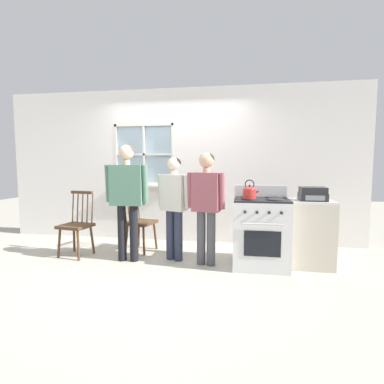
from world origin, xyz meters
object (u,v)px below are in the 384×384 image
object	(u,v)px
chair_near_wall	(77,226)
potted_plant	(133,181)
person_adult_right	(206,198)
stove	(261,232)
person_teen_center	(174,200)
side_counter	(311,233)
chair_by_window	(140,223)
person_elderly_left	(127,191)
stereo	(313,194)
kettle	(249,192)

from	to	relation	value
chair_near_wall	potted_plant	bearing A→B (deg)	73.35
person_adult_right	stove	bearing A→B (deg)	15.56
person_teen_center	side_counter	world-z (taller)	person_teen_center
stove	side_counter	xyz separation A→B (m)	(0.67, 0.12, -0.02)
person_teen_center	potted_plant	world-z (taller)	person_teen_center
chair_by_window	chair_near_wall	bearing A→B (deg)	129.30
person_elderly_left	stereo	size ratio (longest dim) A/B	4.85
chair_by_window	kettle	xyz separation A→B (m)	(1.69, -0.56, 0.57)
person_adult_right	side_counter	size ratio (longest dim) A/B	1.71
chair_near_wall	stereo	distance (m)	3.42
chair_by_window	person_adult_right	bearing A→B (deg)	-99.56
person_teen_center	stove	world-z (taller)	person_teen_center
chair_near_wall	stereo	world-z (taller)	stereo
chair_by_window	kettle	bearing A→B (deg)	-94.14
stove	side_counter	size ratio (longest dim) A/B	1.20
person_adult_right	chair_by_window	bearing A→B (deg)	166.80
chair_by_window	side_counter	bearing A→B (deg)	-82.77
side_counter	person_teen_center	bearing A→B (deg)	-178.48
chair_near_wall	side_counter	xyz separation A→B (m)	(3.38, 0.09, -0.01)
side_counter	kettle	bearing A→B (deg)	-163.17
stove	kettle	bearing A→B (deg)	-141.06
chair_by_window	person_elderly_left	world-z (taller)	person_elderly_left
person_elderly_left	side_counter	size ratio (longest dim) A/B	1.83
person_elderly_left	person_teen_center	bearing A→B (deg)	10.42
stereo	person_teen_center	bearing A→B (deg)	-179.12
person_teen_center	side_counter	distance (m)	1.93
kettle	side_counter	size ratio (longest dim) A/B	0.27
person_teen_center	chair_near_wall	bearing A→B (deg)	-159.52
person_elderly_left	person_adult_right	bearing A→B (deg)	-1.65
stove	kettle	world-z (taller)	kettle
chair_by_window	person_teen_center	world-z (taller)	person_teen_center
person_adult_right	potted_plant	bearing A→B (deg)	152.67
kettle	side_counter	xyz separation A→B (m)	(0.83, 0.25, -0.57)
person_elderly_left	chair_by_window	bearing A→B (deg)	87.88
potted_plant	side_counter	distance (m)	3.10
chair_near_wall	stove	world-z (taller)	stove
stove	stereo	bearing A→B (deg)	8.46
chair_by_window	side_counter	distance (m)	2.54
side_counter	person_adult_right	bearing A→B (deg)	-172.56
potted_plant	stereo	size ratio (longest dim) A/B	0.73
person_elderly_left	person_teen_center	xyz separation A→B (m)	(0.65, 0.14, -0.14)
stereo	potted_plant	bearing A→B (deg)	161.07
person_teen_center	potted_plant	bearing A→B (deg)	153.48
person_elderly_left	potted_plant	xyz separation A→B (m)	(-0.35, 1.16, 0.07)
stove	person_teen_center	bearing A→B (deg)	176.67
chair_by_window	side_counter	xyz separation A→B (m)	(2.53, -0.31, -0.01)
person_adult_right	kettle	size ratio (longest dim) A/B	6.21
chair_near_wall	person_teen_center	xyz separation A→B (m)	(1.50, 0.04, 0.42)
person_teen_center	potted_plant	size ratio (longest dim) A/B	5.95
chair_by_window	stove	xyz separation A→B (m)	(1.86, -0.43, 0.02)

